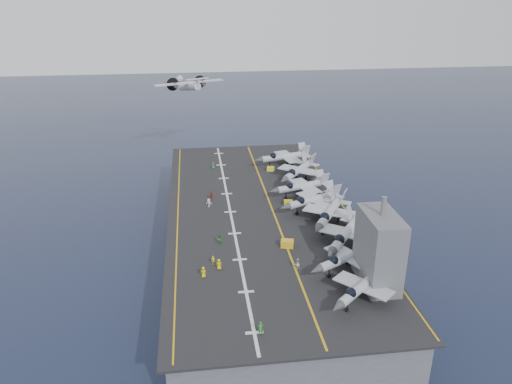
{
  "coord_description": "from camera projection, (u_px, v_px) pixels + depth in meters",
  "views": [
    {
      "loc": [
        -13.02,
        -95.61,
        54.74
      ],
      "look_at": [
        0.0,
        4.0,
        13.0
      ],
      "focal_mm": 35.0,
      "sensor_mm": 36.0,
      "label": 1
    }
  ],
  "objects": [
    {
      "name": "fighter_jet_6",
      "position": [
        298.0,
        170.0,
        121.25
      ],
      "size": [
        18.15,
        19.07,
        5.52
      ],
      "primitive_type": null,
      "color": "gray",
      "rests_on": "flight_deck"
    },
    {
      "name": "fighter_jet_4",
      "position": [
        313.0,
        199.0,
        105.15
      ],
      "size": [
        17.83,
        15.37,
        5.22
      ],
      "primitive_type": null,
      "color": "gray",
      "rests_on": "flight_deck"
    },
    {
      "name": "crew_2",
      "position": [
        219.0,
        239.0,
        92.16
      ],
      "size": [
        1.34,
        1.17,
        1.88
      ],
      "primitive_type": "imported",
      "color": "#1D841E",
      "rests_on": "flight_deck"
    },
    {
      "name": "crew_5",
      "position": [
        213.0,
        166.0,
        129.88
      ],
      "size": [
        1.12,
        0.82,
        1.74
      ],
      "primitive_type": "imported",
      "color": "#268C33",
      "rests_on": "flight_deck"
    },
    {
      "name": "crew_4",
      "position": [
        211.0,
        195.0,
        111.16
      ],
      "size": [
        1.4,
        1.41,
        1.99
      ],
      "primitive_type": "imported",
      "color": "#A42B23",
      "rests_on": "flight_deck"
    },
    {
      "name": "crew_7",
      "position": [
        297.0,
        264.0,
        83.77
      ],
      "size": [
        1.33,
        1.02,
        1.99
      ],
      "primitive_type": "imported",
      "color": "silver",
      "rests_on": "flight_deck"
    },
    {
      "name": "flight_deck",
      "position": [
        258.0,
        211.0,
        106.19
      ],
      "size": [
        38.0,
        92.0,
        0.4
      ],
      "primitive_type": "cube",
      "color": "black",
      "rests_on": "hull"
    },
    {
      "name": "landing_centerline",
      "position": [
        230.0,
        212.0,
        105.39
      ],
      "size": [
        0.5,
        90.0,
        0.02
      ],
      "primitive_type": "cube",
      "color": "silver",
      "rests_on": "flight_deck"
    },
    {
      "name": "transport_plane",
      "position": [
        189.0,
        87.0,
        156.21
      ],
      "size": [
        26.36,
        22.31,
        5.28
      ],
      "primitive_type": null,
      "color": "#B8B9BC"
    },
    {
      "name": "crew_6",
      "position": [
        260.0,
        328.0,
        68.08
      ],
      "size": [
        1.34,
        1.0,
        2.06
      ],
      "primitive_type": "imported",
      "color": "#239126",
      "rests_on": "flight_deck"
    },
    {
      "name": "island_superstructure",
      "position": [
        380.0,
        241.0,
        77.57
      ],
      "size": [
        5.0,
        10.0,
        15.0
      ],
      "primitive_type": null,
      "color": "#56595E",
      "rests_on": "flight_deck"
    },
    {
      "name": "fighter_jet_7",
      "position": [
        285.0,
        156.0,
        131.33
      ],
      "size": [
        17.62,
        13.9,
        5.39
      ],
      "primitive_type": null,
      "color": "gray",
      "rests_on": "flight_deck"
    },
    {
      "name": "fighter_jet_0",
      "position": [
        361.0,
        286.0,
        75.07
      ],
      "size": [
        16.41,
        16.07,
        4.79
      ],
      "primitive_type": null,
      "color": "gray",
      "rests_on": "flight_deck"
    },
    {
      "name": "ground",
      "position": [
        258.0,
        253.0,
        110.11
      ],
      "size": [
        500.0,
        500.0,
        0.0
      ],
      "primitive_type": "plane",
      "color": "#142135",
      "rests_on": "ground"
    },
    {
      "name": "tow_cart_b",
      "position": [
        288.0,
        203.0,
        108.45
      ],
      "size": [
        2.07,
        1.58,
        1.11
      ],
      "primitive_type": null,
      "color": "#DDBD0D",
      "rests_on": "flight_deck"
    },
    {
      "name": "foul_line",
      "position": [
        272.0,
        210.0,
        106.47
      ],
      "size": [
        0.35,
        90.0,
        0.02
      ],
      "primitive_type": "cube",
      "color": "gold",
      "rests_on": "flight_deck"
    },
    {
      "name": "deck_edge_stbd",
      "position": [
        343.0,
        206.0,
        108.32
      ],
      "size": [
        0.25,
        90.0,
        0.02
      ],
      "primitive_type": "cube",
      "color": "gold",
      "rests_on": "flight_deck"
    },
    {
      "name": "hull",
      "position": [
        258.0,
        233.0,
        108.19
      ],
      "size": [
        36.0,
        90.0,
        10.0
      ],
      "primitive_type": "cube",
      "color": "#56595E",
      "rests_on": "ground"
    },
    {
      "name": "crew_8",
      "position": [
        203.0,
        272.0,
        81.47
      ],
      "size": [
        1.21,
        0.87,
        1.91
      ],
      "primitive_type": "imported",
      "color": "yellow",
      "rests_on": "flight_deck"
    },
    {
      "name": "deck_edge_port",
      "position": [
        178.0,
        215.0,
        104.07
      ],
      "size": [
        0.25,
        90.0,
        0.02
      ],
      "primitive_type": "cube",
      "color": "gold",
      "rests_on": "flight_deck"
    },
    {
      "name": "fighter_jet_2",
      "position": [
        346.0,
        233.0,
        90.17
      ],
      "size": [
        18.18,
        19.5,
        5.64
      ],
      "primitive_type": null,
      "color": "#97A0A8",
      "rests_on": "flight_deck"
    },
    {
      "name": "fighter_jet_3",
      "position": [
        330.0,
        212.0,
        98.69
      ],
      "size": [
        17.7,
        19.54,
        5.65
      ],
      "primitive_type": null,
      "color": "#939BA1",
      "rests_on": "flight_deck"
    },
    {
      "name": "tow_cart_c",
      "position": [
        271.0,
        169.0,
        128.56
      ],
      "size": [
        2.08,
        1.68,
        1.08
      ],
      "primitive_type": null,
      "color": "yellow",
      "rests_on": "flight_deck"
    },
    {
      "name": "crew_0",
      "position": [
        219.0,
        264.0,
        83.8
      ],
      "size": [
        1.21,
        0.87,
        1.91
      ],
      "primitive_type": "imported",
      "color": "yellow",
      "rests_on": "flight_deck"
    },
    {
      "name": "fighter_jet_5",
      "position": [
        302.0,
        185.0,
        112.45
      ],
      "size": [
        16.92,
        13.68,
        5.1
      ],
      "primitive_type": null,
      "color": "#9298A1",
      "rests_on": "flight_deck"
    },
    {
      "name": "crew_3",
      "position": [
        209.0,
        203.0,
        107.46
      ],
      "size": [
        1.28,
        1.03,
        1.86
      ],
      "primitive_type": "imported",
      "color": "silver",
      "rests_on": "flight_deck"
    },
    {
      "name": "crew_1",
      "position": [
        213.0,
        260.0,
        85.28
      ],
      "size": [
        1.07,
        0.81,
        1.62
      ],
      "primitive_type": "imported",
      "color": "yellow",
      "rests_on": "flight_deck"
    },
    {
      "name": "fighter_jet_1",
      "position": [
        347.0,
        257.0,
        83.09
      ],
      "size": [
        17.22,
        15.3,
        4.99
      ],
      "primitive_type": null,
      "color": "#8F979E",
      "rests_on": "flight_deck"
    },
    {
      "name": "tow_cart_a",
      "position": [
        287.0,
        244.0,
        91.06
      ],
      "size": [
        2.59,
        2.02,
        1.37
      ],
      "primitive_type": null,
      "color": "gold",
      "rests_on": "flight_deck"
    }
  ]
}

